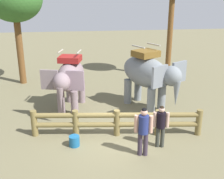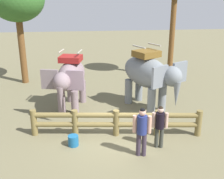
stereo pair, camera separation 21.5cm
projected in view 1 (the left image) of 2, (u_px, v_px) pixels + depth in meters
ground_plane at (117, 135)px, 11.07m from camera, size 60.00×60.00×0.00m
log_fence at (117, 121)px, 10.90m from camera, size 6.59×1.00×1.05m
elephant_near_left at (70, 78)px, 12.96m from camera, size 2.11×3.33×2.79m
elephant_center at (148, 74)px, 13.08m from camera, size 2.85×3.54×3.04m
tourist_woman_in_black at (161, 124)px, 9.97m from camera, size 0.56×0.37×1.60m
tourist_man_in_blue at (143, 128)px, 9.42m from camera, size 0.61×0.41×1.76m
feed_bucket at (74, 141)px, 10.26m from camera, size 0.38×0.38×0.39m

